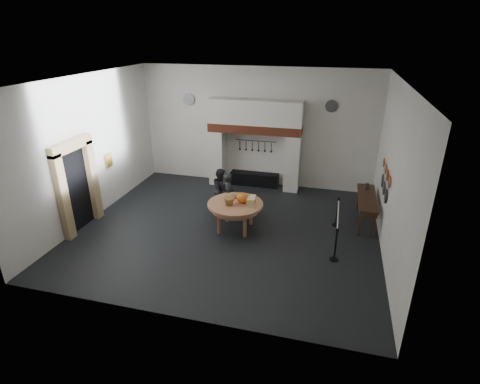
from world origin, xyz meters
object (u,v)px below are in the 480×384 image
(work_table, at_px, (235,204))
(side_table, at_px, (367,198))
(iron_range, at_px, (254,179))
(barrier_post_near, at_px, (336,245))
(visitor_near, at_px, (229,194))
(visitor_far, at_px, (221,189))
(barrier_post_far, at_px, (337,213))

(work_table, distance_m, side_table, 4.14)
(iron_range, xyz_separation_m, barrier_post_near, (3.24, -4.63, 0.20))
(iron_range, distance_m, visitor_near, 2.81)
(visitor_far, bearing_deg, barrier_post_near, -144.36)
(iron_range, distance_m, visitor_far, 2.49)
(work_table, distance_m, barrier_post_near, 3.21)
(iron_range, relative_size, side_table, 0.86)
(iron_range, bearing_deg, barrier_post_near, -55.01)
(side_table, xyz_separation_m, barrier_post_near, (-0.86, -2.42, -0.42))
(iron_range, distance_m, work_table, 3.69)
(iron_range, xyz_separation_m, visitor_near, (-0.24, -2.76, 0.48))
(visitor_near, distance_m, side_table, 4.38)
(iron_range, distance_m, side_table, 4.69)
(visitor_far, xyz_separation_m, barrier_post_far, (3.88, -0.27, -0.27))
(iron_range, bearing_deg, side_table, -28.24)
(side_table, relative_size, barrier_post_far, 2.44)
(work_table, bearing_deg, visitor_far, 123.68)
(barrier_post_far, bearing_deg, barrier_post_near, -90.00)
(barrier_post_near, bearing_deg, barrier_post_far, 90.00)
(side_table, distance_m, barrier_post_near, 2.61)
(visitor_far, relative_size, side_table, 0.66)
(visitor_far, bearing_deg, side_table, -112.15)
(visitor_near, bearing_deg, work_table, -161.23)
(work_table, height_order, side_table, side_table)
(visitor_far, height_order, barrier_post_far, visitor_far)
(iron_range, relative_size, visitor_far, 1.32)
(work_table, xyz_separation_m, side_table, (3.89, 1.44, 0.03))
(visitor_near, relative_size, barrier_post_near, 1.63)
(iron_range, distance_m, barrier_post_far, 4.17)
(side_table, bearing_deg, iron_range, 151.76)
(visitor_far, relative_size, barrier_post_near, 1.60)
(iron_range, xyz_separation_m, side_table, (4.10, -2.20, 0.62))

